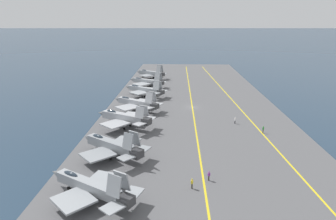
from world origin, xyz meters
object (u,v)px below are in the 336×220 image
object	(u,v)px
crew_yellow_vest	(192,183)
parked_jet_nearest	(90,186)
parked_jet_third	(124,117)
parked_jet_fourth	(136,103)
crew_purple_vest	(209,175)
parked_jet_second	(112,145)
parked_jet_fifth	(145,90)
crew_white_vest	(235,120)
parked_jet_sixth	(147,81)
crew_green_vest	(263,129)
parked_jet_seventh	(151,73)

from	to	relation	value
crew_yellow_vest	parked_jet_nearest	bearing A→B (deg)	103.20
parked_jet_third	parked_jet_fourth	world-z (taller)	parked_jet_fourth
parked_jet_fourth	crew_purple_vest	xyz separation A→B (m)	(-40.68, -17.91, -1.41)
parked_jet_second	parked_jet_fifth	world-z (taller)	parked_jet_second
parked_jet_second	crew_yellow_vest	world-z (taller)	parked_jet_second
parked_jet_third	crew_white_vest	xyz separation A→B (m)	(4.01, -28.52, -1.76)
parked_jet_third	parked_jet_fifth	bearing A→B (deg)	-2.81
parked_jet_nearest	parked_jet_fourth	bearing A→B (deg)	-0.51
parked_jet_third	parked_jet_second	bearing A→B (deg)	-178.29
crew_yellow_vest	parked_jet_sixth	bearing A→B (deg)	11.20
crew_green_vest	crew_white_vest	bearing A→B (deg)	38.97
parked_jet_seventh	parked_jet_nearest	bearing A→B (deg)	179.94
parked_jet_nearest	crew_white_vest	world-z (taller)	parked_jet_nearest
parked_jet_third	crew_yellow_vest	xyz separation A→B (m)	(-28.06, -15.91, -1.74)
parked_jet_fifth	crew_green_vest	size ratio (longest dim) A/B	9.11
crew_white_vest	parked_jet_nearest	bearing A→B (deg)	141.89
parked_jet_second	crew_white_vest	bearing A→B (deg)	-53.54
parked_jet_fourth	parked_jet_sixth	size ratio (longest dim) A/B	1.00
parked_jet_fifth	crew_purple_vest	world-z (taller)	parked_jet_fifth
parked_jet_fourth	parked_jet_seventh	bearing A→B (deg)	0.36
parked_jet_seventh	crew_white_vest	bearing A→B (deg)	-155.90
parked_jet_fifth	parked_jet_sixth	distance (m)	15.31
parked_jet_third	parked_jet_fifth	world-z (taller)	parked_jet_third
crew_purple_vest	crew_white_vest	bearing A→B (deg)	-18.15
parked_jet_nearest	crew_white_vest	size ratio (longest dim) A/B	9.26
parked_jet_second	parked_jet_third	world-z (taller)	parked_jet_third
parked_jet_nearest	parked_jet_seventh	world-z (taller)	parked_jet_seventh
parked_jet_third	parked_jet_nearest	bearing A→B (deg)	-179.03
crew_purple_vest	parked_jet_fourth	bearing A→B (deg)	23.76
parked_jet_nearest	parked_jet_third	bearing A→B (deg)	0.97
parked_jet_fifth	parked_jet_sixth	bearing A→B (deg)	2.69
parked_jet_second	crew_green_vest	bearing A→B (deg)	-67.44
parked_jet_nearest	parked_jet_third	xyz separation A→B (m)	(31.67, 0.53, 0.48)
crew_purple_vest	crew_yellow_vest	xyz separation A→B (m)	(-2.63, 2.95, 0.02)
crew_purple_vest	crew_yellow_vest	size ratio (longest dim) A/B	0.98
parked_jet_sixth	crew_white_vest	bearing A→B (deg)	-147.78
crew_yellow_vest	parked_jet_seventh	bearing A→B (deg)	9.19
parked_jet_nearest	crew_yellow_vest	bearing A→B (deg)	-76.80
parked_jet_nearest	parked_jet_fifth	size ratio (longest dim) A/B	0.99
parked_jet_nearest	crew_purple_vest	size ratio (longest dim) A/B	9.31
parked_jet_third	parked_jet_seventh	distance (m)	66.36
parked_jet_third	parked_jet_sixth	distance (m)	47.88
parked_jet_fourth	crew_white_vest	world-z (taller)	parked_jet_fourth
parked_jet_second	crew_yellow_vest	xyz separation A→B (m)	(-11.37, -15.42, -1.42)
parked_jet_sixth	parked_jet_fifth	bearing A→B (deg)	-177.31
parked_jet_sixth	parked_jet_nearest	bearing A→B (deg)	179.75
parked_jet_second	parked_jet_fourth	distance (m)	31.94
parked_jet_nearest	crew_green_vest	world-z (taller)	parked_jet_nearest
parked_jet_third	parked_jet_sixth	bearing A→B (deg)	-1.06
parked_jet_nearest	parked_jet_sixth	bearing A→B (deg)	-0.25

